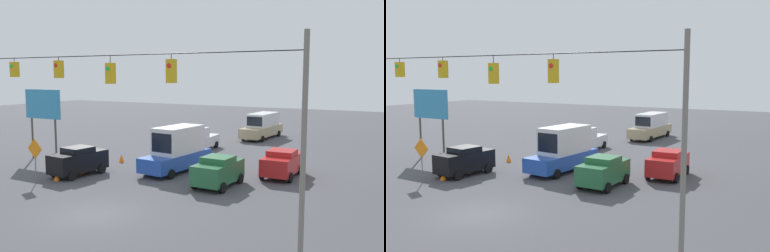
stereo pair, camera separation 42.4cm
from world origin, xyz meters
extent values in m
plane|color=#47474C|center=(0.00, 0.00, 0.00)|extent=(140.00, 140.00, 0.00)
cylinder|color=slate|center=(-10.28, 0.44, 4.18)|extent=(0.20, 0.20, 8.36)
cylinder|color=black|center=(0.00, 0.44, 7.66)|extent=(20.56, 0.04, 0.04)
cube|color=gold|center=(-4.80, 0.44, 6.96)|extent=(0.32, 0.36, 0.97)
cylinder|color=black|center=(-4.80, 0.44, 7.55)|extent=(0.03, 0.03, 0.22)
cylinder|color=red|center=(-4.80, 0.63, 7.17)|extent=(0.20, 0.02, 0.20)
cube|color=gold|center=(-1.60, 0.44, 6.87)|extent=(0.32, 0.36, 0.92)
cylinder|color=black|center=(-1.60, 0.44, 7.49)|extent=(0.03, 0.03, 0.33)
cylinder|color=green|center=(-1.60, 0.63, 7.07)|extent=(0.20, 0.02, 0.20)
cube|color=gold|center=(1.60, 0.44, 7.07)|extent=(0.32, 0.36, 0.84)
cylinder|color=black|center=(1.60, 0.44, 7.57)|extent=(0.03, 0.03, 0.17)
cylinder|color=red|center=(1.60, 0.63, 7.26)|extent=(0.20, 0.02, 0.20)
cube|color=gold|center=(4.80, 0.44, 7.08)|extent=(0.32, 0.36, 0.77)
cylinder|color=black|center=(4.80, 0.44, 7.56)|extent=(0.03, 0.03, 0.19)
cylinder|color=green|center=(4.80, 0.63, 7.25)|extent=(0.20, 0.02, 0.20)
cube|color=black|center=(6.64, -5.72, 0.96)|extent=(2.10, 4.12, 1.27)
cube|color=black|center=(6.64, -5.72, 1.77)|extent=(1.76, 1.89, 0.36)
cube|color=black|center=(6.72, -4.84, 1.77)|extent=(1.39, 0.15, 0.25)
cylinder|color=black|center=(7.62, -4.51, 0.32)|extent=(0.28, 0.66, 0.64)
cylinder|color=black|center=(5.89, -4.35, 0.32)|extent=(0.28, 0.66, 0.64)
cylinder|color=black|center=(7.39, -7.09, 0.32)|extent=(0.28, 0.66, 0.64)
cylinder|color=black|center=(5.65, -6.93, 0.32)|extent=(0.28, 0.66, 0.64)
cube|color=red|center=(-5.52, -12.16, 0.89)|extent=(2.02, 4.18, 1.13)
cube|color=red|center=(-5.52, -12.16, 1.63)|extent=(1.78, 1.87, 0.36)
cube|color=black|center=(-5.48, -13.08, 1.63)|extent=(1.49, 0.08, 0.25)
cylinder|color=black|center=(-6.40, -13.53, 0.32)|extent=(0.25, 0.65, 0.64)
cylinder|color=black|center=(-4.54, -13.46, 0.32)|extent=(0.25, 0.65, 0.64)
cylinder|color=black|center=(-6.50, -10.87, 0.32)|extent=(0.25, 0.65, 0.64)
cylinder|color=black|center=(-4.64, -10.79, 0.32)|extent=(0.25, 0.65, 0.64)
cube|color=#236038|center=(-2.90, -7.81, 0.91)|extent=(1.88, 3.90, 1.18)
cube|color=#236038|center=(-2.90, -7.81, 1.68)|extent=(1.72, 1.72, 0.36)
cube|color=black|center=(-2.91, -8.68, 1.68)|extent=(1.48, 0.03, 0.25)
cylinder|color=black|center=(-3.84, -9.07, 0.32)|extent=(0.23, 0.64, 0.64)
cylinder|color=black|center=(-1.99, -9.09, 0.32)|extent=(0.23, 0.64, 0.64)
cylinder|color=black|center=(-3.82, -6.54, 0.32)|extent=(0.23, 0.64, 0.64)
cylinder|color=black|center=(-1.97, -6.56, 0.32)|extent=(0.23, 0.64, 0.64)
cube|color=#234CB2|center=(1.47, -9.99, 0.82)|extent=(2.60, 6.21, 1.00)
cube|color=silver|center=(1.44, -10.29, 2.25)|extent=(2.25, 4.03, 1.86)
cube|color=black|center=(1.60, -8.35, 2.25)|extent=(1.68, 0.16, 1.30)
cylinder|color=black|center=(2.68, -8.11, 0.32)|extent=(0.27, 0.66, 0.64)
cylinder|color=black|center=(0.58, -7.94, 0.32)|extent=(0.27, 0.66, 0.64)
cylinder|color=black|center=(2.35, -12.04, 0.32)|extent=(0.27, 0.66, 0.64)
cylinder|color=black|center=(0.25, -11.86, 0.32)|extent=(0.27, 0.66, 0.64)
cube|color=tan|center=(1.86, -28.12, 0.82)|extent=(2.42, 7.32, 1.00)
cube|color=silver|center=(1.85, -28.48, 2.01)|extent=(2.15, 4.71, 1.38)
cube|color=black|center=(1.94, -26.16, 2.01)|extent=(1.72, 0.08, 0.97)
cylinder|color=black|center=(3.02, -25.81, 0.32)|extent=(0.24, 0.65, 0.64)
cylinder|color=black|center=(0.88, -25.73, 0.32)|extent=(0.24, 0.65, 0.64)
cylinder|color=black|center=(2.85, -30.51, 0.32)|extent=(0.24, 0.65, 0.64)
cylinder|color=black|center=(0.70, -30.43, 0.32)|extent=(0.24, 0.65, 0.64)
cube|color=silver|center=(4.23, -18.34, 0.77)|extent=(2.43, 5.45, 0.90)
cube|color=silver|center=(4.18, -17.70, 1.67)|extent=(2.01, 2.05, 0.90)
cube|color=black|center=(4.10, -16.74, 1.67)|extent=(1.62, 0.15, 0.63)
cylinder|color=black|center=(5.11, -16.54, 0.32)|extent=(0.27, 0.66, 0.64)
cylinder|color=black|center=(3.08, -16.70, 0.32)|extent=(0.27, 0.66, 0.64)
cylinder|color=black|center=(5.37, -19.98, 0.32)|extent=(0.27, 0.66, 0.64)
cylinder|color=black|center=(3.35, -20.14, 0.32)|extent=(0.27, 0.66, 0.64)
cone|color=orange|center=(6.81, -3.96, 0.31)|extent=(0.42, 0.42, 0.61)
cone|color=orange|center=(6.77, -6.18, 0.31)|extent=(0.42, 0.42, 0.61)
cone|color=orange|center=(6.91, -8.23, 0.31)|extent=(0.42, 0.42, 0.61)
cone|color=orange|center=(6.90, -10.63, 0.31)|extent=(0.42, 0.42, 0.61)
cylinder|color=#4C473D|center=(11.63, -8.38, 1.66)|extent=(0.16, 0.16, 3.32)
cylinder|color=#4C473D|center=(14.30, -8.38, 1.66)|extent=(0.16, 0.16, 3.32)
cube|color=#338CBF|center=(12.96, -8.38, 4.49)|extent=(3.82, 0.12, 2.33)
cylinder|color=slate|center=(7.43, -2.81, 0.90)|extent=(0.06, 0.06, 1.80)
cube|color=orange|center=(7.43, -2.81, 2.21)|extent=(1.27, 0.04, 1.27)
camera|label=1|loc=(-14.20, 15.25, 6.81)|focal=40.00mm
camera|label=2|loc=(-14.57, 15.04, 6.81)|focal=40.00mm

